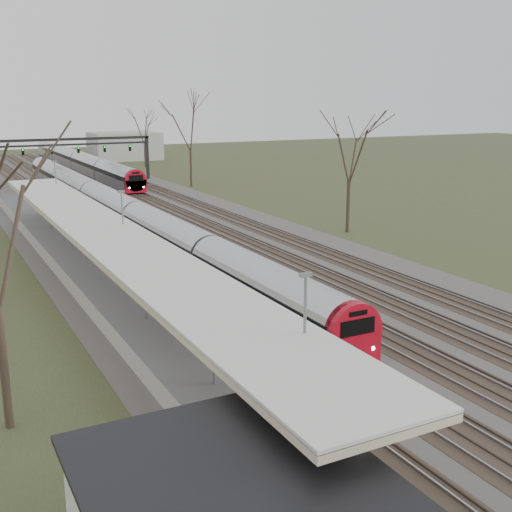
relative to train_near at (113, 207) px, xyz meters
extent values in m
cube|color=#474442|center=(2.50, -0.59, -1.43)|extent=(24.00, 160.00, 0.10)
cube|color=#4C3828|center=(-3.50, -0.59, -1.39)|extent=(2.60, 160.00, 0.06)
cube|color=gray|center=(-4.22, -0.59, -1.32)|extent=(0.07, 160.00, 0.12)
cube|color=gray|center=(-2.78, -0.59, -1.32)|extent=(0.07, 160.00, 0.12)
cube|color=#4C3828|center=(0.00, -0.59, -1.39)|extent=(2.60, 160.00, 0.06)
cube|color=gray|center=(-0.72, -0.59, -1.32)|extent=(0.07, 160.00, 0.12)
cube|color=gray|center=(0.72, -0.59, -1.32)|extent=(0.07, 160.00, 0.12)
cube|color=#4C3828|center=(3.50, -0.59, -1.39)|extent=(2.60, 160.00, 0.06)
cube|color=gray|center=(2.78, -0.59, -1.32)|extent=(0.07, 160.00, 0.12)
cube|color=gray|center=(4.22, -0.59, -1.32)|extent=(0.07, 160.00, 0.12)
cube|color=#4C3828|center=(7.00, -0.59, -1.39)|extent=(2.60, 160.00, 0.06)
cube|color=gray|center=(6.28, -0.59, -1.32)|extent=(0.07, 160.00, 0.12)
cube|color=gray|center=(7.72, -0.59, -1.32)|extent=(0.07, 160.00, 0.12)
cube|color=#4C3828|center=(10.50, -0.59, -1.39)|extent=(2.60, 160.00, 0.06)
cube|color=gray|center=(9.78, -0.59, -1.32)|extent=(0.07, 160.00, 0.12)
cube|color=gray|center=(11.22, -0.59, -1.32)|extent=(0.07, 160.00, 0.12)
cube|color=#9E9B93|center=(-6.55, -18.09, -0.98)|extent=(3.50, 69.00, 1.00)
cylinder|color=slate|center=(-6.55, -45.59, 1.02)|extent=(0.14, 0.14, 3.00)
cylinder|color=slate|center=(-6.55, -37.59, 1.02)|extent=(0.14, 0.14, 3.00)
cylinder|color=slate|center=(-6.55, -29.59, 1.02)|extent=(0.14, 0.14, 3.00)
cylinder|color=slate|center=(-6.55, -21.59, 1.02)|extent=(0.14, 0.14, 3.00)
cylinder|color=slate|center=(-6.55, -13.59, 1.02)|extent=(0.14, 0.14, 3.00)
cylinder|color=slate|center=(-6.55, -5.59, 1.02)|extent=(0.14, 0.14, 3.00)
cube|color=silver|center=(-6.55, -22.59, 2.57)|extent=(4.10, 50.00, 0.12)
cube|color=beige|center=(-6.55, -22.59, 2.40)|extent=(4.10, 50.00, 0.25)
cube|color=black|center=(13.00, 29.41, 1.52)|extent=(0.35, 0.35, 6.00)
cube|color=black|center=(2.75, 29.41, 4.42)|extent=(21.00, 0.35, 0.35)
cube|color=black|center=(2.75, 29.41, 3.72)|extent=(21.00, 0.25, 0.25)
cube|color=black|center=(-3.50, 29.21, 3.02)|extent=(0.32, 0.22, 0.85)
sphere|color=#0CFF19|center=(-3.50, 29.07, 3.27)|extent=(0.16, 0.16, 0.16)
cube|color=black|center=(0.00, 29.21, 3.02)|extent=(0.32, 0.22, 0.85)
sphere|color=#0CFF19|center=(0.00, 29.07, 3.27)|extent=(0.16, 0.16, 0.16)
cube|color=black|center=(3.50, 29.21, 3.02)|extent=(0.32, 0.22, 0.85)
sphere|color=#0CFF19|center=(3.50, 29.07, 3.27)|extent=(0.16, 0.16, 0.16)
cube|color=black|center=(7.00, 29.21, 3.02)|extent=(0.32, 0.22, 0.85)
sphere|color=#0CFF19|center=(7.00, 29.07, 3.27)|extent=(0.16, 0.16, 0.16)
cube|color=black|center=(10.50, 29.21, 3.02)|extent=(0.32, 0.22, 0.85)
sphere|color=#0CFF19|center=(10.50, 29.07, 3.27)|extent=(0.16, 0.16, 0.16)
cylinder|color=#2D231C|center=(-13.50, -35.59, 0.77)|extent=(0.30, 0.30, 4.50)
cylinder|color=#2D231C|center=(16.50, -13.59, 0.77)|extent=(0.30, 0.30, 4.50)
cube|color=#B0B2BA|center=(0.00, 0.24, -0.38)|extent=(2.55, 75.00, 1.60)
cylinder|color=#B0B2BA|center=(0.00, 0.24, 0.27)|extent=(2.60, 74.70, 2.60)
cube|color=black|center=(0.00, 0.24, 0.37)|extent=(2.62, 74.40, 0.55)
cube|color=#AF0A1A|center=(0.00, -37.16, -0.43)|extent=(2.55, 0.50, 1.50)
cylinder|color=#AF0A1A|center=(0.00, -37.11, 0.27)|extent=(2.60, 0.60, 2.60)
cube|color=black|center=(0.00, -37.38, 0.57)|extent=(1.70, 0.12, 0.70)
sphere|color=white|center=(-0.85, -37.36, -0.53)|extent=(0.22, 0.22, 0.22)
sphere|color=white|center=(0.85, -37.36, -0.53)|extent=(0.22, 0.22, 0.22)
cube|color=black|center=(0.00, 0.24, -1.30)|extent=(1.80, 74.00, 0.35)
cube|color=#B0B2BA|center=(7.00, 45.62, -0.38)|extent=(2.55, 60.00, 1.60)
cylinder|color=#B0B2BA|center=(7.00, 45.62, 0.27)|extent=(2.60, 59.70, 2.60)
cube|color=black|center=(7.00, 45.62, 0.37)|extent=(2.62, 59.40, 0.55)
cube|color=#AF0A1A|center=(7.00, 15.72, -0.43)|extent=(2.55, 0.50, 1.50)
cylinder|color=#AF0A1A|center=(7.00, 15.77, 0.27)|extent=(2.60, 0.60, 2.60)
cube|color=black|center=(7.00, 15.50, 0.57)|extent=(1.70, 0.12, 0.70)
sphere|color=white|center=(6.15, 15.52, -0.53)|extent=(0.22, 0.22, 0.22)
sphere|color=white|center=(7.85, 15.52, -0.53)|extent=(0.22, 0.22, 0.22)
cube|color=black|center=(7.00, 45.62, -1.30)|extent=(1.80, 59.00, 0.35)
camera|label=1|loc=(-15.26, -57.58, 9.78)|focal=45.00mm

